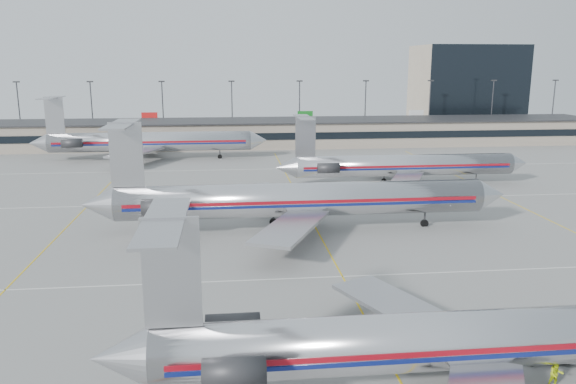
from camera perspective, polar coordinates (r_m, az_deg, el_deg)
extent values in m
plane|color=gray|center=(44.06, 8.22, -13.20)|extent=(260.00, 260.00, 0.00)
cube|color=silver|center=(52.98, 5.54, -8.53)|extent=(160.00, 0.15, 0.02)
cube|color=gray|center=(137.64, -1.83, 6.00)|extent=(160.00, 16.00, 6.00)
cube|color=black|center=(129.60, -1.56, 5.67)|extent=(160.00, 0.20, 1.60)
cube|color=#2D2D30|center=(137.31, -1.84, 7.28)|extent=(162.00, 17.00, 0.30)
cylinder|color=#38383D|center=(159.70, -25.63, 7.32)|extent=(0.30, 0.30, 15.00)
cube|color=#2D2D30|center=(159.32, -25.89, 10.04)|extent=(1.60, 0.40, 0.35)
cylinder|color=#38383D|center=(154.70, -19.28, 7.72)|extent=(0.30, 0.30, 15.00)
cube|color=#2D2D30|center=(154.31, -19.49, 10.53)|extent=(1.60, 0.40, 0.35)
cylinder|color=#38383D|center=(151.68, -12.58, 8.04)|extent=(0.30, 0.30, 15.00)
cube|color=#2D2D30|center=(151.28, -12.72, 10.90)|extent=(1.60, 0.40, 0.35)
cylinder|color=#38383D|center=(150.76, -5.70, 8.25)|extent=(0.30, 0.30, 15.00)
cube|color=#2D2D30|center=(150.36, -5.77, 11.14)|extent=(1.60, 0.40, 0.35)
cylinder|color=#38383D|center=(151.99, 1.17, 8.34)|extent=(0.30, 0.30, 15.00)
cube|color=#2D2D30|center=(151.59, 1.19, 11.21)|extent=(1.60, 0.40, 0.35)
cylinder|color=#38383D|center=(155.30, 7.84, 8.32)|extent=(0.30, 0.30, 15.00)
cube|color=#2D2D30|center=(154.91, 7.93, 11.13)|extent=(1.60, 0.40, 0.35)
cylinder|color=#38383D|center=(160.58, 14.16, 8.20)|extent=(0.30, 0.30, 15.00)
cube|color=#2D2D30|center=(160.20, 14.30, 10.91)|extent=(1.60, 0.40, 0.35)
cylinder|color=#38383D|center=(167.63, 20.00, 8.00)|extent=(0.30, 0.30, 15.00)
cube|color=#2D2D30|center=(167.27, 20.20, 10.59)|extent=(1.60, 0.40, 0.35)
cylinder|color=#38383D|center=(176.25, 25.31, 7.75)|extent=(0.30, 0.30, 15.00)
cube|color=#2D2D30|center=(175.91, 25.55, 10.21)|extent=(1.60, 0.40, 0.35)
cube|color=tan|center=(181.46, 17.61, 10.06)|extent=(30.00, 20.00, 25.00)
cylinder|color=silver|center=(36.17, 17.86, -14.04)|extent=(37.19, 3.44, 3.44)
cone|color=#ABACB0|center=(33.94, -16.71, -15.82)|extent=(3.35, 3.44, 3.44)
cube|color=maroon|center=(34.72, 19.06, -15.06)|extent=(35.33, 0.05, 0.33)
cube|color=navy|center=(34.89, 19.01, -15.60)|extent=(35.33, 0.05, 0.26)
cube|color=#ABACB0|center=(41.40, 11.69, -11.56)|extent=(8.65, 12.61, 0.30)
cube|color=#ABACB0|center=(31.48, -11.74, -8.07)|extent=(3.16, 0.23, 6.32)
cube|color=#ABACB0|center=(30.60, -12.51, -2.86)|extent=(2.23, 9.76, 0.17)
cylinder|color=#2D2D30|center=(35.58, -5.62, -13.41)|extent=(3.35, 1.58, 1.58)
cylinder|color=#2D2D30|center=(30.91, -5.50, -17.73)|extent=(3.35, 1.58, 1.58)
cylinder|color=#2D2D30|center=(38.20, 12.21, -16.39)|extent=(0.19, 0.19, 1.53)
cylinder|color=silver|center=(66.00, 1.46, -0.77)|extent=(42.98, 3.98, 3.98)
cone|color=silver|center=(72.74, 19.89, -0.26)|extent=(3.44, 3.98, 3.98)
cone|color=#ABACB0|center=(67.11, -18.79, -1.23)|extent=(3.87, 3.98, 3.98)
cube|color=maroon|center=(64.04, 1.69, -1.04)|extent=(40.83, 0.05, 0.38)
cube|color=navy|center=(64.14, 1.69, -1.41)|extent=(40.83, 0.05, 0.30)
cube|color=#ABACB0|center=(73.29, -0.99, -0.26)|extent=(9.99, 14.57, 0.34)
cube|color=#ABACB0|center=(58.80, 0.34, -3.54)|extent=(9.99, 14.57, 0.34)
cube|color=#ABACB0|center=(65.34, -16.10, 3.64)|extent=(3.65, 0.27, 7.31)
cube|color=#ABACB0|center=(64.97, -16.57, 6.62)|extent=(2.58, 11.28, 0.19)
cylinder|color=#2D2D30|center=(68.77, -12.32, -0.23)|extent=(3.87, 1.83, 1.83)
cylinder|color=#2D2D30|center=(62.85, -12.89, -1.48)|extent=(3.87, 1.83, 1.83)
cylinder|color=#2D2D30|center=(70.26, 13.71, -2.72)|extent=(0.21, 0.21, 1.77)
cylinder|color=#2D2D30|center=(63.93, -1.12, -3.88)|extent=(0.21, 0.21, 1.77)
cylinder|color=#2D2D30|center=(68.87, -1.50, -2.66)|extent=(0.21, 0.21, 1.77)
cylinder|color=black|center=(70.39, 13.69, -3.12)|extent=(0.97, 0.32, 0.97)
cylinder|color=silver|center=(93.29, 11.82, 2.67)|extent=(35.68, 3.47, 3.47)
cone|color=silver|center=(100.92, 22.34, 2.73)|extent=(3.00, 3.47, 3.47)
cone|color=#ABACB0|center=(89.26, -0.21, 2.49)|extent=(3.38, 3.47, 3.47)
cube|color=maroon|center=(91.63, 12.16, 2.56)|extent=(33.89, 0.05, 0.33)
cube|color=navy|center=(91.70, 12.15, 2.33)|extent=(33.89, 0.05, 0.26)
cube|color=#ABACB0|center=(99.10, 9.61, 2.79)|extent=(8.73, 12.73, 0.30)
cube|color=#ABACB0|center=(86.75, 11.93, 1.28)|extent=(8.73, 12.73, 0.30)
cube|color=#ABACB0|center=(88.88, 1.79, 5.66)|extent=(3.19, 0.23, 6.38)
cube|color=#ABACB0|center=(88.52, 1.62, 7.59)|extent=(2.25, 9.86, 0.17)
cylinder|color=#2D2D30|center=(92.68, 3.55, 3.03)|extent=(3.38, 1.60, 1.60)
cylinder|color=#2D2D30|center=(87.49, 4.14, 2.44)|extent=(3.38, 1.60, 1.60)
cylinder|color=#2D2D30|center=(98.17, 18.55, 1.28)|extent=(0.19, 0.19, 1.55)
cylinder|color=#2D2D30|center=(90.82, 10.49, 0.84)|extent=(0.19, 0.19, 1.55)
cylinder|color=#2D2D30|center=(95.05, 9.73, 1.40)|extent=(0.19, 0.19, 1.55)
cylinder|color=black|center=(98.25, 18.54, 1.02)|extent=(0.84, 0.28, 0.84)
cylinder|color=silver|center=(119.67, -13.71, 4.99)|extent=(40.89, 3.98, 3.98)
cone|color=silver|center=(118.81, -3.01, 5.28)|extent=(3.44, 3.98, 3.98)
cone|color=#ABACB0|center=(124.61, -23.99, 4.55)|extent=(3.87, 3.98, 3.98)
cube|color=maroon|center=(117.68, -13.84, 4.94)|extent=(38.85, 0.05, 0.38)
cube|color=navy|center=(117.74, -13.82, 4.73)|extent=(38.85, 0.05, 0.30)
cube|color=#ABACB0|center=(127.50, -14.22, 4.93)|extent=(10.01, 14.59, 0.34)
cube|color=#ABACB0|center=(112.75, -15.25, 3.89)|extent=(10.01, 14.59, 0.34)
cube|color=#ABACB0|center=(122.99, -22.65, 7.23)|extent=(3.66, 0.27, 7.32)
cube|color=#ABACB0|center=(122.85, -22.93, 8.81)|extent=(2.58, 11.30, 0.19)
cylinder|color=#2D2D30|center=(125.47, -20.40, 5.05)|extent=(3.87, 1.83, 1.83)
cylinder|color=#2D2D30|center=(119.58, -21.10, 4.65)|extent=(3.87, 1.83, 1.83)
cylinder|color=#2D2D30|center=(119.05, -6.93, 3.82)|extent=(0.22, 0.22, 1.78)
cylinder|color=#2D2D30|center=(118.02, -15.35, 3.38)|extent=(0.22, 0.22, 1.78)
cylinder|color=#2D2D30|center=(123.06, -14.98, 3.77)|extent=(0.22, 0.22, 1.78)
cylinder|color=black|center=(119.13, -6.93, 3.58)|extent=(0.97, 0.32, 0.97)
cube|color=#9D9D9D|center=(42.35, 24.76, -14.78)|extent=(3.68, 1.99, 0.48)
cube|color=#2D2D30|center=(42.16, 25.60, -13.31)|extent=(3.64, 1.62, 1.25)
cylinder|color=black|center=(43.46, 25.84, -14.46)|extent=(0.48, 0.15, 0.48)
cylinder|color=black|center=(42.67, 26.61, -15.05)|extent=(0.48, 0.15, 0.48)
cylinder|color=black|center=(42.25, 22.84, -14.97)|extent=(0.48, 0.15, 0.48)
cylinder|color=black|center=(41.44, 23.56, -15.60)|extent=(0.48, 0.15, 0.48)
imported|color=#98EC16|center=(36.79, 19.80, -17.86)|extent=(0.78, 0.78, 1.82)
imported|color=#C0D914|center=(39.31, 25.58, -16.34)|extent=(0.95, 0.78, 1.77)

